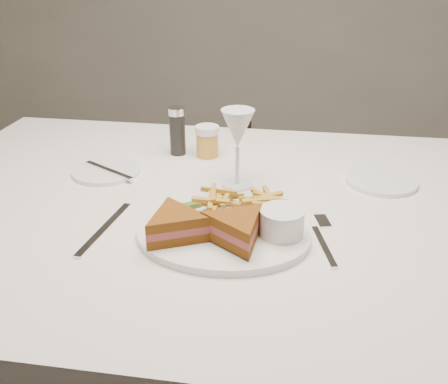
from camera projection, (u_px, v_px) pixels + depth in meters
name	position (u px, v px, depth m)	size (l,w,h in m)	color
table	(227.00, 340.00, 1.21)	(1.45, 0.97, 0.75)	silver
chair_far	(272.00, 200.00, 2.05)	(0.58, 0.54, 0.59)	#45322A
table_setting	(226.00, 198.00, 0.98)	(0.80, 0.59, 0.18)	white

